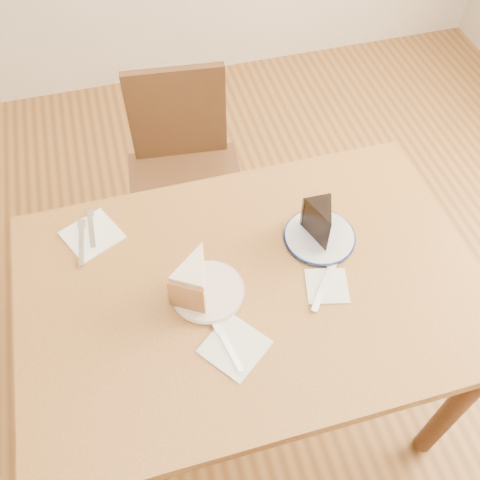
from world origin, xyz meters
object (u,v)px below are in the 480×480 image
Objects in this scene: plate_cream at (208,291)px; chocolate_cake at (322,225)px; plate_navy at (319,237)px; chair_far at (185,175)px; carrot_cake at (196,276)px; table at (251,303)px.

plate_cream is 0.35m from chocolate_cake.
plate_navy is 0.06m from chocolate_cake.
chair_far is 6.88× the size of carrot_cake.
carrot_cake is at bearing -168.91° from plate_navy.
carrot_cake reaches higher than chair_far.
plate_navy is at bearing 22.83° from table.
plate_cream is at bearing 15.58° from chocolate_cake.
table is 6.55× the size of plate_cream.
carrot_cake is (-0.14, 0.02, 0.16)m from table.
table is 0.21m from carrot_cake.
chair_far reaches higher than table.
chocolate_cake reaches higher than plate_navy.
carrot_cake is (-0.09, -0.68, 0.34)m from chair_far.
chair_far is at bearing 84.72° from plate_cream.
table is 0.29m from chocolate_cake.
table is at bearing 21.89° from carrot_cake.
plate_navy is (0.22, 0.09, 0.10)m from table.
plate_cream is at bearing 90.91° from chair_far.
carrot_cake is 1.19× the size of chocolate_cake.
carrot_cake is at bearing 88.88° from chair_far.
carrot_cake reaches higher than plate_cream.
chocolate_cake is (0.34, 0.09, 0.06)m from plate_cream.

